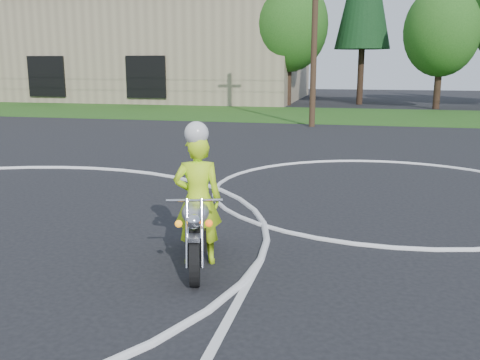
# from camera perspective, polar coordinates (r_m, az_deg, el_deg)

# --- Properties ---
(grass_strip) EXTENTS (120.00, 10.00, 0.02)m
(grass_strip) POSITION_cam_1_polar(r_m,az_deg,el_deg) (32.55, -0.14, 7.15)
(grass_strip) COLOR #1E4714
(grass_strip) RESTS_ON ground
(course_markings) EXTENTS (19.05, 19.05, 0.12)m
(course_markings) POSITION_cam_1_polar(r_m,az_deg,el_deg) (10.75, -16.86, -4.02)
(course_markings) COLOR silver
(course_markings) RESTS_ON ground
(primary_motorcycle) EXTENTS (0.88, 2.14, 1.15)m
(primary_motorcycle) POSITION_cam_1_polar(r_m,az_deg,el_deg) (7.87, -4.68, -5.28)
(primary_motorcycle) COLOR black
(primary_motorcycle) RESTS_ON ground
(rider_primary_grp) EXTENTS (0.81, 0.64, 2.13)m
(rider_primary_grp) POSITION_cam_1_polar(r_m,az_deg,el_deg) (7.87, -4.54, -1.71)
(rider_primary_grp) COLOR #C6FD1A
(rider_primary_grp) RESTS_ON ground
(traffic_cones) EXTENTS (16.98, 14.17, 0.30)m
(traffic_cones) POSITION_cam_1_polar(r_m,az_deg,el_deg) (8.98, -8.13, -5.97)
(traffic_cones) COLOR #E8440C
(traffic_cones) RESTS_ON ground
(warehouse) EXTENTS (41.00, 17.00, 8.30)m
(warehouse) POSITION_cam_1_polar(r_m,az_deg,el_deg) (51.31, -17.07, 13.15)
(warehouse) COLOR tan
(warehouse) RESTS_ON ground
(utility_poles) EXTENTS (41.60, 1.12, 10.00)m
(utility_poles) POSITION_cam_1_polar(r_m,az_deg,el_deg) (25.77, 8.00, 17.23)
(utility_poles) COLOR #473321
(utility_poles) RESTS_ON ground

